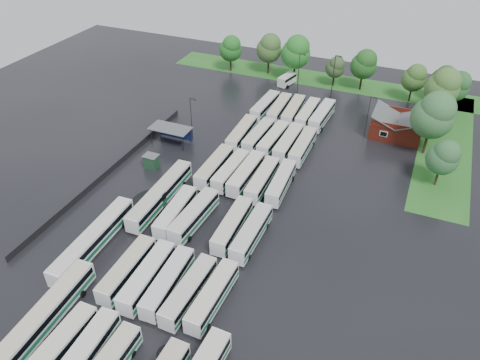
% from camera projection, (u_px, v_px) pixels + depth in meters
% --- Properties ---
extents(ground, '(160.00, 160.00, 0.00)m').
position_uv_depth(ground, '(198.00, 231.00, 73.07)').
color(ground, black).
rests_on(ground, ground).
extents(brick_building, '(10.07, 8.60, 5.39)m').
position_uv_depth(brick_building, '(396.00, 127.00, 96.38)').
color(brick_building, maroon).
rests_on(brick_building, ground).
extents(wash_shed, '(8.20, 4.20, 3.58)m').
position_uv_depth(wash_shed, '(171.00, 130.00, 93.37)').
color(wash_shed, '#2D2D30').
rests_on(wash_shed, ground).
extents(utility_hut, '(2.70, 2.20, 2.62)m').
position_uv_depth(utility_hut, '(151.00, 161.00, 86.95)').
color(utility_hut, '#183A22').
rests_on(utility_hut, ground).
extents(grass_strip_north, '(80.00, 10.00, 0.01)m').
position_uv_depth(grass_strip_north, '(320.00, 79.00, 121.02)').
color(grass_strip_north, '#25671F').
rests_on(grass_strip_north, ground).
extents(grass_strip_east, '(10.00, 50.00, 0.01)m').
position_uv_depth(grass_strip_east, '(446.00, 145.00, 94.28)').
color(grass_strip_east, '#25671F').
rests_on(grass_strip_east, ground).
extents(west_fence, '(0.10, 50.00, 1.20)m').
position_uv_depth(west_fence, '(110.00, 170.00, 85.84)').
color(west_fence, '#2D2D30').
rests_on(west_fence, ground).
extents(bus_r0c0, '(2.54, 11.75, 3.27)m').
position_uv_depth(bus_r0c0, '(58.00, 349.00, 53.77)').
color(bus_r0c0, white).
rests_on(bus_r0c0, ground).
extents(bus_r0c1, '(3.05, 11.75, 3.24)m').
position_uv_depth(bus_r0c1, '(84.00, 355.00, 53.12)').
color(bus_r0c1, white).
rests_on(bus_r0c1, ground).
extents(bus_r1c0, '(2.68, 11.50, 3.19)m').
position_uv_depth(bus_r1c0, '(127.00, 269.00, 64.02)').
color(bus_r1c0, white).
rests_on(bus_r1c0, ground).
extents(bus_r1c1, '(3.00, 11.94, 3.30)m').
position_uv_depth(bus_r1c1, '(147.00, 276.00, 62.86)').
color(bus_r1c1, white).
rests_on(bus_r1c1, ground).
extents(bus_r1c2, '(2.98, 11.66, 3.22)m').
position_uv_depth(bus_r1c2, '(168.00, 282.00, 62.08)').
color(bus_r1c2, white).
rests_on(bus_r1c2, ground).
extents(bus_r1c3, '(2.76, 11.56, 3.20)m').
position_uv_depth(bus_r1c3, '(189.00, 291.00, 60.88)').
color(bus_r1c3, white).
rests_on(bus_r1c3, ground).
extents(bus_r1c4, '(2.60, 11.37, 3.15)m').
position_uv_depth(bus_r1c4, '(213.00, 296.00, 60.24)').
color(bus_r1c4, white).
rests_on(bus_r1c4, ground).
extents(bus_r2c0, '(2.96, 11.37, 3.14)m').
position_uv_depth(bus_r2c0, '(176.00, 212.00, 74.18)').
color(bus_r2c0, white).
rests_on(bus_r2c0, ground).
extents(bus_r2c1, '(3.09, 11.99, 3.31)m').
position_uv_depth(bus_r2c1, '(194.00, 215.00, 73.35)').
color(bus_r2c1, white).
rests_on(bus_r2c1, ground).
extents(bus_r2c3, '(2.83, 11.70, 3.24)m').
position_uv_depth(bus_r2c3, '(232.00, 225.00, 71.49)').
color(bus_r2c3, white).
rests_on(bus_r2c3, ground).
extents(bus_r2c4, '(2.52, 11.68, 3.25)m').
position_uv_depth(bus_r2c4, '(251.00, 233.00, 70.10)').
color(bus_r2c4, white).
rests_on(bus_r2c4, ground).
extents(bus_r3c0, '(2.55, 11.86, 3.30)m').
position_uv_depth(bus_r3c0, '(215.00, 167.00, 84.58)').
color(bus_r3c0, white).
rests_on(bus_r3c0, ground).
extents(bus_r3c1, '(2.77, 11.40, 3.15)m').
position_uv_depth(bus_r3c1, '(231.00, 170.00, 83.72)').
color(bus_r3c1, white).
rests_on(bus_r3c1, ground).
extents(bus_r3c2, '(2.71, 11.89, 3.30)m').
position_uv_depth(bus_r3c2, '(246.00, 174.00, 82.79)').
color(bus_r3c2, white).
rests_on(bus_r3c2, ground).
extents(bus_r3c3, '(2.70, 11.71, 3.25)m').
position_uv_depth(bus_r3c3, '(262.00, 180.00, 81.31)').
color(bus_r3c3, white).
rests_on(bus_r3c3, ground).
extents(bus_r3c4, '(2.99, 11.50, 3.17)m').
position_uv_depth(bus_r3c4, '(281.00, 182.00, 80.69)').
color(bus_r3c4, white).
rests_on(bus_r3c4, ground).
extents(bus_r4c0, '(2.89, 11.86, 3.28)m').
position_uv_depth(bus_r4c0, '(242.00, 133.00, 94.52)').
color(bus_r4c0, white).
rests_on(bus_r4c0, ground).
extents(bus_r4c1, '(2.85, 11.53, 3.19)m').
position_uv_depth(bus_r4c1, '(258.00, 136.00, 93.83)').
color(bus_r4c1, white).
rests_on(bus_r4c1, ground).
extents(bus_r4c2, '(2.93, 11.62, 3.21)m').
position_uv_depth(bus_r4c2, '(273.00, 139.00, 92.69)').
color(bus_r4c2, white).
rests_on(bus_r4c2, ground).
extents(bus_r4c3, '(2.63, 11.90, 3.31)m').
position_uv_depth(bus_r4c3, '(288.00, 142.00, 91.54)').
color(bus_r4c3, white).
rests_on(bus_r4c3, ground).
extents(bus_r4c4, '(2.57, 11.62, 3.23)m').
position_uv_depth(bus_r4c4, '(303.00, 146.00, 90.43)').
color(bus_r4c4, white).
rests_on(bus_r4c4, ground).
extents(bus_r5c0, '(2.90, 11.59, 3.20)m').
position_uv_depth(bus_r5c0, '(265.00, 106.00, 104.77)').
color(bus_r5c0, white).
rests_on(bus_r5c0, ground).
extents(bus_r5c1, '(2.75, 11.43, 3.16)m').
position_uv_depth(bus_r5c1, '(279.00, 108.00, 103.70)').
color(bus_r5c1, white).
rests_on(bus_r5c1, ground).
extents(bus_r5c2, '(2.97, 11.70, 3.23)m').
position_uv_depth(bus_r5c2, '(293.00, 111.00, 102.75)').
color(bus_r5c2, white).
rests_on(bus_r5c2, ground).
extents(bus_r5c3, '(2.47, 11.34, 3.15)m').
position_uv_depth(bus_r5c3, '(308.00, 113.00, 101.81)').
color(bus_r5c3, white).
rests_on(bus_r5c3, ground).
extents(bus_r5c4, '(3.01, 11.86, 3.27)m').
position_uv_depth(bus_r5c4, '(322.00, 115.00, 100.93)').
color(bus_r5c4, white).
rests_on(bus_r5c4, ground).
extents(artic_bus_west_a, '(3.22, 17.64, 3.26)m').
position_uv_depth(artic_bus_west_a, '(44.00, 317.00, 57.45)').
color(artic_bus_west_a, white).
rests_on(artic_bus_west_a, ground).
extents(artic_bus_west_b, '(2.80, 17.76, 3.29)m').
position_uv_depth(artic_bus_west_b, '(160.00, 194.00, 77.75)').
color(artic_bus_west_b, white).
rests_on(artic_bus_west_b, ground).
extents(artic_bus_west_c, '(3.05, 17.92, 3.31)m').
position_uv_depth(artic_bus_west_c, '(93.00, 240.00, 68.76)').
color(artic_bus_west_c, white).
rests_on(artic_bus_west_c, ground).
extents(minibus, '(3.44, 6.16, 2.54)m').
position_uv_depth(minibus, '(287.00, 79.00, 117.57)').
color(minibus, white).
rests_on(minibus, ground).
extents(tree_north_0, '(5.89, 5.89, 9.76)m').
position_uv_depth(tree_north_0, '(231.00, 48.00, 121.97)').
color(tree_north_0, '#33231B').
rests_on(tree_north_0, ground).
extents(tree_north_1, '(6.53, 6.53, 10.82)m').
position_uv_depth(tree_north_1, '(269.00, 48.00, 120.24)').
color(tree_north_1, black).
rests_on(tree_north_1, ground).
extents(tree_north_2, '(7.29, 7.29, 12.07)m').
position_uv_depth(tree_north_2, '(296.00, 52.00, 115.75)').
color(tree_north_2, black).
rests_on(tree_north_2, ground).
extents(tree_north_3, '(4.71, 4.69, 7.77)m').
position_uv_depth(tree_north_3, '(336.00, 67.00, 114.84)').
color(tree_north_3, black).
rests_on(tree_north_3, ground).
extents(tree_north_4, '(6.28, 6.28, 10.40)m').
position_uv_depth(tree_north_4, '(364.00, 64.00, 112.02)').
color(tree_north_4, black).
rests_on(tree_north_4, ground).
extents(tree_north_5, '(5.56, 5.56, 9.22)m').
position_uv_depth(tree_north_5, '(415.00, 77.00, 107.24)').
color(tree_north_5, black).
rests_on(tree_north_5, ground).
extents(tree_north_6, '(5.41, 5.41, 8.97)m').
position_uv_depth(tree_north_6, '(444.00, 78.00, 107.25)').
color(tree_north_6, black).
rests_on(tree_north_6, ground).
extents(tree_east_0, '(5.58, 5.58, 9.24)m').
position_uv_depth(tree_east_0, '(444.00, 157.00, 79.59)').
color(tree_east_0, '#37271D').
rests_on(tree_east_0, ground).
extents(tree_east_1, '(7.98, 7.98, 13.22)m').
position_uv_depth(tree_east_1, '(434.00, 115.00, 86.74)').
color(tree_east_1, '#33261A').
rests_on(tree_east_1, ground).
extents(tree_east_2, '(5.34, 5.32, 8.82)m').
position_uv_depth(tree_east_2, '(438.00, 112.00, 93.67)').
color(tree_east_2, '#382B1C').
rests_on(tree_east_2, ground).
extents(tree_east_3, '(7.23, 7.23, 11.98)m').
position_uv_depth(tree_east_3, '(444.00, 86.00, 98.92)').
color(tree_east_3, black).
rests_on(tree_east_3, ground).
extents(tree_east_4, '(5.91, 5.89, 9.76)m').
position_uv_depth(tree_east_4, '(457.00, 86.00, 102.66)').
color(tree_east_4, black).
rests_on(tree_east_4, ground).
extents(lamp_post_ne, '(1.42, 0.28, 9.23)m').
position_uv_depth(lamp_post_ne, '(369.00, 114.00, 93.62)').
color(lamp_post_ne, '#2D2D30').
rests_on(lamp_post_ne, ground).
extents(lamp_post_nw, '(1.42, 0.28, 9.22)m').
position_uv_depth(lamp_post_nw, '(192.00, 116.00, 93.12)').
color(lamp_post_nw, '#2D2D30').
rests_on(lamp_post_nw, ground).
extents(lamp_post_back_w, '(1.54, 0.30, 9.97)m').
position_uv_depth(lamp_post_back_w, '(299.00, 70.00, 111.02)').
color(lamp_post_back_w, '#2D2D30').
rests_on(lamp_post_back_w, ground).
extents(lamp_post_back_e, '(1.62, 0.32, 10.55)m').
position_uv_depth(lamp_post_back_e, '(334.00, 74.00, 108.55)').
color(lamp_post_back_e, '#2D2D30').
rests_on(lamp_post_back_e, ground).
extents(puddle_0, '(4.19, 4.19, 0.01)m').
position_uv_depth(puddle_0, '(86.00, 338.00, 57.12)').
color(puddle_0, black).
rests_on(puddle_0, ground).
extents(puddle_1, '(2.87, 2.87, 0.01)m').
position_uv_depth(puddle_1, '(168.00, 354.00, 55.28)').
color(puddle_1, black).
rests_on(puddle_1, ground).
extents(puddle_2, '(8.03, 8.03, 0.01)m').
position_uv_depth(puddle_2, '(154.00, 203.00, 78.92)').
color(puddle_2, black).
rests_on(puddle_2, ground).
extents(puddle_3, '(3.77, 3.77, 0.01)m').
position_uv_depth(puddle_3, '(224.00, 238.00, 71.75)').
color(puddle_3, black).
rests_on(puddle_3, ground).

